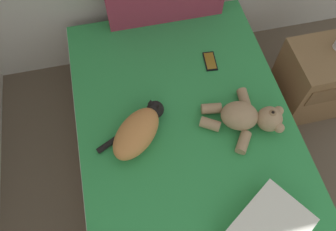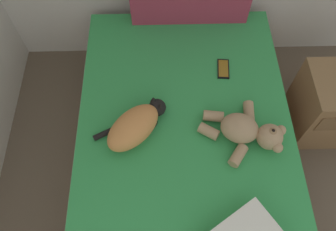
# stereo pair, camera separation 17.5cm
# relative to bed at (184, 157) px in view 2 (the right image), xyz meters

# --- Properties ---
(bed) EXTENTS (1.27, 2.04, 0.50)m
(bed) POSITION_rel_bed_xyz_m (0.00, 0.00, 0.00)
(bed) COLOR olive
(bed) RESTS_ON ground_plane
(cat) EXTENTS (0.42, 0.38, 0.15)m
(cat) POSITION_rel_bed_xyz_m (-0.28, 0.06, 0.32)
(cat) COLOR #D18447
(cat) RESTS_ON bed
(teddy_bear) EXTENTS (0.47, 0.39, 0.15)m
(teddy_bear) POSITION_rel_bed_xyz_m (0.33, 0.02, 0.32)
(teddy_bear) COLOR tan
(teddy_bear) RESTS_ON bed
(cell_phone) EXTENTS (0.08, 0.15, 0.01)m
(cell_phone) POSITION_rel_bed_xyz_m (0.26, 0.48, 0.26)
(cell_phone) COLOR black
(cell_phone) RESTS_ON bed
(nightstand) EXTENTS (0.48, 0.42, 0.54)m
(nightstand) POSITION_rel_bed_xyz_m (1.02, 0.33, 0.03)
(nightstand) COLOR olive
(nightstand) RESTS_ON ground_plane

